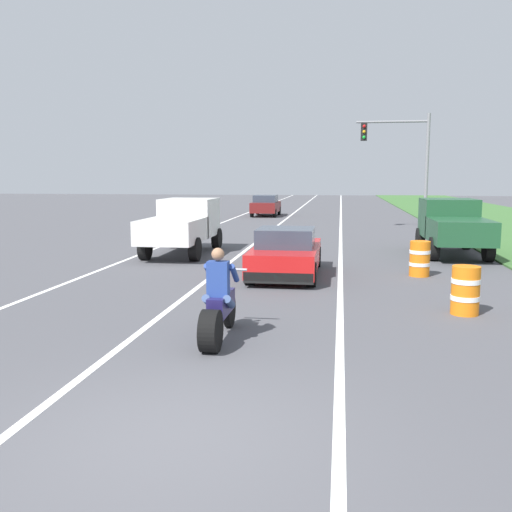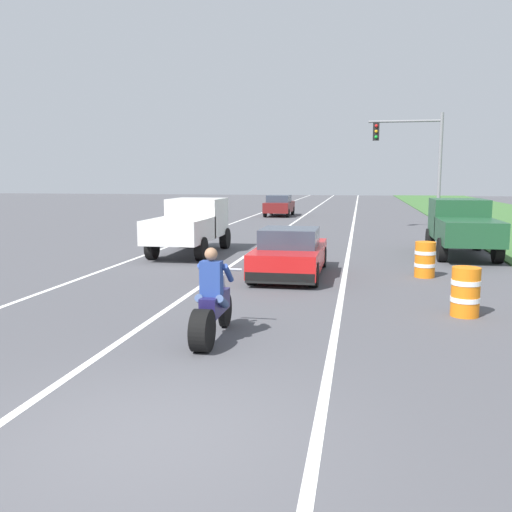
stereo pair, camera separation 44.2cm
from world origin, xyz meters
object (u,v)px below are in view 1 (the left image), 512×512
Objects in this scene: construction_barrel_mid at (420,259)px; construction_barrel_nearest at (465,290)px; motorcycle_with_rider at (218,307)px; pickup_truck_right_shoulder_dark_green at (453,224)px; sports_car_red at (286,254)px; traffic_light_mast_near at (405,154)px; distant_car_far_ahead at (266,205)px; pickup_truck_left_lane_white at (183,224)px.

construction_barrel_nearest is at bearing -85.97° from construction_barrel_mid.
motorcycle_with_rider is 0.46× the size of pickup_truck_right_shoulder_dark_green.
sports_car_red is 0.72× the size of traffic_light_mast_near.
distant_car_far_ahead reaches higher than construction_barrel_mid.
motorcycle_with_rider is 0.46× the size of pickup_truck_left_lane_white.
pickup_truck_left_lane_white is (-3.62, 10.48, 0.51)m from motorcycle_with_rider.
traffic_light_mast_near reaches higher than motorcycle_with_rider.
traffic_light_mast_near reaches higher than pickup_truck_left_lane_white.
pickup_truck_left_lane_white reaches higher than construction_barrel_nearest.
motorcycle_with_rider reaches higher than distant_car_far_ahead.
motorcycle_with_rider is 30.79m from distant_car_far_ahead.
sports_car_red is (0.52, 6.60, 0.04)m from motorcycle_with_rider.
motorcycle_with_rider is 0.51× the size of sports_car_red.
sports_car_red is at bearing 135.55° from construction_barrel_nearest.
pickup_truck_right_shoulder_dark_green reaches higher than construction_barrel_nearest.
sports_car_red is at bearing -136.87° from pickup_truck_right_shoulder_dark_green.
sports_car_red is at bearing -173.09° from construction_barrel_mid.
traffic_light_mast_near is (4.77, 14.42, 3.31)m from sports_car_red.
pickup_truck_left_lane_white and pickup_truck_right_shoulder_dark_green have the same top height.
pickup_truck_right_shoulder_dark_green is (9.65, 1.28, 0.00)m from pickup_truck_left_lane_white.
construction_barrel_mid is 24.74m from distant_car_far_ahead.
construction_barrel_mid is at bearing 58.81° from motorcycle_with_rider.
distant_car_far_ahead reaches higher than sports_car_red.
distant_car_far_ahead is at bearing 98.96° from sports_car_red.
sports_car_red is at bearing -81.04° from distant_car_far_ahead.
pickup_truck_right_shoulder_dark_green is 9.27m from construction_barrel_nearest.
pickup_truck_left_lane_white is at bearing -130.20° from traffic_light_mast_near.
distant_car_far_ahead is at bearing 131.73° from traffic_light_mast_near.
pickup_truck_right_shoulder_dark_green is 5.05m from construction_barrel_mid.
motorcycle_with_rider is 13.22m from pickup_truck_right_shoulder_dark_green.
distant_car_far_ahead is at bearing 116.23° from pickup_truck_right_shoulder_dark_green.
motorcycle_with_rider is at bearing -117.13° from pickup_truck_right_shoulder_dark_green.
pickup_truck_right_shoulder_dark_green is 21.03m from distant_car_far_ahead.
pickup_truck_left_lane_white is at bearing 109.08° from motorcycle_with_rider.
sports_car_red is 7.56m from pickup_truck_right_shoulder_dark_green.
traffic_light_mast_near is 1.50× the size of distant_car_far_ahead.
pickup_truck_right_shoulder_dark_green is (6.02, 11.75, 0.51)m from motorcycle_with_rider.
traffic_light_mast_near is (5.29, 21.02, 3.34)m from motorcycle_with_rider.
construction_barrel_mid is (3.75, 0.45, -0.13)m from sports_car_red.
pickup_truck_left_lane_white is at bearing -172.46° from pickup_truck_right_shoulder_dark_green.
pickup_truck_left_lane_white is 4.80× the size of construction_barrel_nearest.
motorcycle_with_rider is 0.55× the size of distant_car_far_ahead.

